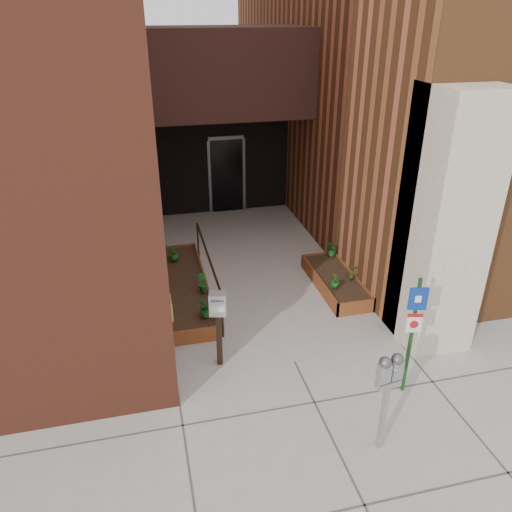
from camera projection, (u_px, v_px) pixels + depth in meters
ground at (295, 362)px, 8.45m from camera, size 80.00×80.00×0.00m
architecture at (210, 26)px, 12.19m from camera, size 20.00×14.60×10.00m
planter_left at (185, 288)px, 10.41m from camera, size 0.90×3.60×0.30m
planter_right at (335, 282)px, 10.64m from camera, size 0.80×2.20×0.30m
handrail at (208, 260)px, 10.20m from camera, size 0.04×3.34×0.90m
parking_meter at (389, 378)px, 6.28m from camera, size 0.35×0.19×1.54m
sign_post at (413, 325)px, 7.27m from camera, size 0.27×0.09×2.00m
payment_dropbox at (218, 314)px, 7.97m from camera, size 0.31×0.26×1.37m
shrub_left_a at (206, 306)px, 9.10m from camera, size 0.50×0.50×0.39m
shrub_left_b at (202, 283)px, 9.87m from camera, size 0.30×0.30×0.39m
shrub_left_c at (174, 252)px, 11.12m from camera, size 0.23×0.23×0.38m
shrub_left_d at (165, 252)px, 11.12m from camera, size 0.28×0.28×0.38m
shrub_right_a at (335, 280)px, 10.04m from camera, size 0.18×0.18×0.31m
shrub_right_b at (352, 272)px, 10.33m from camera, size 0.26×0.26×0.35m
shrub_right_c at (332, 249)px, 11.32m from camera, size 0.43×0.43×0.35m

